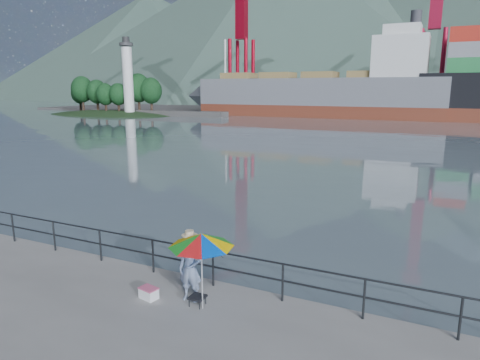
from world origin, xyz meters
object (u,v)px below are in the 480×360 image
(cooler_bag, at_px, (149,294))
(beach_umbrella, at_px, (201,240))
(fisherman, at_px, (190,268))
(bulk_carrier, at_px, (326,93))

(cooler_bag, bearing_deg, beach_umbrella, 17.70)
(fisherman, height_order, cooler_bag, fisherman)
(fisherman, xyz_separation_m, bulk_carrier, (-15.40, 73.13, 3.35))
(cooler_bag, bearing_deg, bulk_carrier, 112.86)
(fisherman, relative_size, beach_umbrella, 0.88)
(fisherman, relative_size, cooler_bag, 3.77)
(fisherman, bearing_deg, cooler_bag, -163.48)
(beach_umbrella, xyz_separation_m, cooler_bag, (-1.50, -0.16, -1.63))
(beach_umbrella, height_order, cooler_bag, beach_umbrella)
(fisherman, bearing_deg, bulk_carrier, 96.57)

